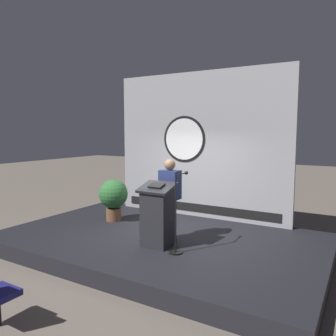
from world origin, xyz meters
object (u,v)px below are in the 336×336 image
at_px(microphone_stand, 177,224).
at_px(potted_plant, 113,196).
at_px(speaker_person, 170,199).
at_px(podium, 157,216).

relative_size(microphone_stand, potted_plant, 1.44).
height_order(speaker_person, potted_plant, speaker_person).
relative_size(podium, microphone_stand, 0.84).
bearing_deg(potted_plant, speaker_person, -15.19).
distance_m(speaker_person, microphone_stand, 0.81).
height_order(podium, microphone_stand, microphone_stand).
bearing_deg(potted_plant, podium, -27.85).
bearing_deg(speaker_person, podium, -89.58).
xyz_separation_m(speaker_person, potted_plant, (-1.86, 0.51, -0.22)).
bearing_deg(podium, microphone_stand, -11.21).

